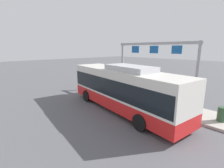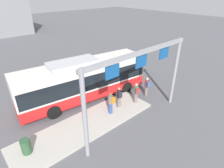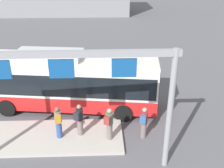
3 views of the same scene
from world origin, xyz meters
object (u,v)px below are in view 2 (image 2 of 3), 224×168
Objects in this scene: person_waiting_near at (147,86)px; trash_bin at (26,146)px; person_waiting_mid at (111,103)px; bus_main at (84,79)px; person_boarding at (136,93)px; person_waiting_far at (119,97)px.

trash_bin is at bearing 109.72° from person_waiting_near.
bus_main is at bearing -8.39° from person_waiting_mid.
person_boarding is 1.71m from person_waiting_near.
bus_main is 3.30m from person_waiting_mid.
bus_main reaches higher than person_waiting_far.
person_waiting_mid is at bearing 125.48° from person_waiting_far.
person_waiting_far is (0.98, 0.19, 0.00)m from person_waiting_mid.
person_boarding reaches higher than trash_bin.
person_boarding is at bearing 120.94° from person_waiting_near.
person_waiting_far reaches higher than trash_bin.
person_waiting_far is (1.04, -3.02, -0.76)m from bus_main.
person_waiting_far is at bearing 99.91° from person_boarding.
bus_main reaches higher than person_waiting_near.
person_waiting_mid is 5.88m from trash_bin.
person_waiting_near is at bearing -29.95° from bus_main.
person_boarding is 2.42m from person_waiting_mid.
person_boarding is 1.00× the size of person_waiting_near.
bus_main is at bearing 61.79° from person_boarding.
person_waiting_far is (-3.11, 0.13, 0.16)m from person_waiting_near.
person_waiting_near is 1.00× the size of person_waiting_far.
person_waiting_mid is 1.00m from person_waiting_far.
trash_bin is (-5.86, 0.33, -0.44)m from person_waiting_mid.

